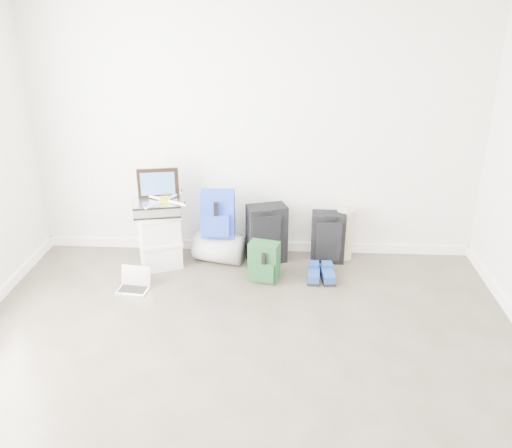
# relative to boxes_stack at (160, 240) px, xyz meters

# --- Properties ---
(ground) EXTENTS (5.00, 5.00, 0.00)m
(ground) POSITION_rel_boxes_stack_xyz_m (0.93, -2.08, -0.29)
(ground) COLOR #3A342A
(ground) RESTS_ON ground
(room_envelope) EXTENTS (4.52, 5.02, 2.71)m
(room_envelope) POSITION_rel_boxes_stack_xyz_m (0.93, -2.06, 1.44)
(room_envelope) COLOR silver
(room_envelope) RESTS_ON ground
(boxes_stack) EXTENTS (0.49, 0.45, 0.57)m
(boxes_stack) POSITION_rel_boxes_stack_xyz_m (0.00, 0.00, 0.00)
(boxes_stack) COLOR silver
(boxes_stack) RESTS_ON ground
(briefcase) EXTENTS (0.50, 0.41, 0.13)m
(briefcase) POSITION_rel_boxes_stack_xyz_m (-0.00, -0.00, 0.35)
(briefcase) COLOR #B2B2B7
(briefcase) RESTS_ON boxes_stack
(painting) EXTENTS (0.40, 0.10, 0.30)m
(painting) POSITION_rel_boxes_stack_xyz_m (0.00, 0.10, 0.56)
(painting) COLOR black
(painting) RESTS_ON briefcase
(drone) EXTENTS (0.47, 0.47, 0.05)m
(drone) POSITION_rel_boxes_stack_xyz_m (0.08, -0.02, 0.43)
(drone) COLOR gold
(drone) RESTS_ON briefcase
(duffel_bag) EXTENTS (0.55, 0.42, 0.30)m
(duffel_bag) POSITION_rel_boxes_stack_xyz_m (0.58, 0.12, -0.13)
(duffel_bag) COLOR #9A9CA3
(duffel_bag) RESTS_ON ground
(blue_backpack) EXTENTS (0.34, 0.25, 0.46)m
(blue_backpack) POSITION_rel_boxes_stack_xyz_m (0.58, 0.09, 0.24)
(blue_backpack) COLOR #1921A7
(blue_backpack) RESTS_ON duffel_bag
(large_suitcase) EXTENTS (0.44, 0.35, 0.60)m
(large_suitcase) POSITION_rel_boxes_stack_xyz_m (1.06, 0.16, 0.01)
(large_suitcase) COLOR black
(large_suitcase) RESTS_ON ground
(green_backpack) EXTENTS (0.31, 0.26, 0.39)m
(green_backpack) POSITION_rel_boxes_stack_xyz_m (1.05, -0.25, -0.10)
(green_backpack) COLOR #12331E
(green_backpack) RESTS_ON ground
(carry_on) EXTENTS (0.34, 0.23, 0.53)m
(carry_on) POSITION_rel_boxes_stack_xyz_m (1.68, 0.19, -0.02)
(carry_on) COLOR black
(carry_on) RESTS_ON ground
(shoes) EXTENTS (0.28, 0.31, 0.10)m
(shoes) POSITION_rel_boxes_stack_xyz_m (1.60, -0.21, -0.24)
(shoes) COLOR black
(shoes) RESTS_ON ground
(rolled_rug) EXTENTS (0.18, 0.18, 0.54)m
(rolled_rug) POSITION_rel_boxes_stack_xyz_m (1.85, 0.28, -0.01)
(rolled_rug) COLOR tan
(rolled_rug) RESTS_ON ground
(laptop) EXTENTS (0.31, 0.24, 0.20)m
(laptop) POSITION_rel_boxes_stack_xyz_m (-0.15, -0.48, -0.24)
(laptop) COLOR silver
(laptop) RESTS_ON ground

